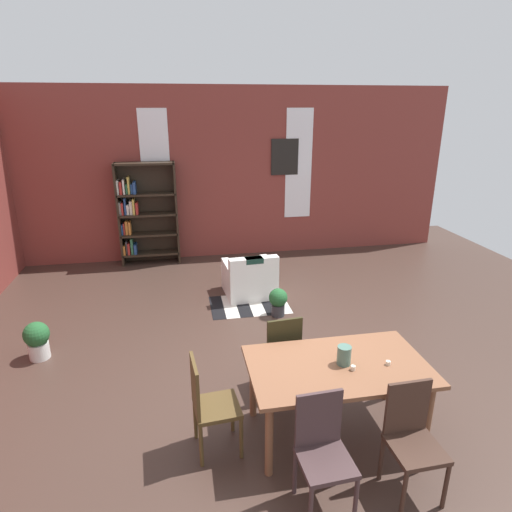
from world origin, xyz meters
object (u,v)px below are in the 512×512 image
at_px(dining_chair_far_left, 281,351).
at_px(dining_chair_head_left, 209,403).
at_px(dining_chair_near_right, 412,436).
at_px(dining_chair_near_left, 323,449).
at_px(vase_on_table, 344,355).
at_px(armchair_white, 250,279).
at_px(potted_plant_by_shelf, 37,339).
at_px(dining_table, 337,373).
at_px(potted_plant_corner, 278,301).
at_px(bookshelf_tall, 143,213).

bearing_deg(dining_chair_far_left, dining_chair_head_left, -139.25).
bearing_deg(dining_chair_near_right, dining_chair_near_left, -179.99).
relative_size(vase_on_table, armchair_white, 0.21).
bearing_deg(armchair_white, potted_plant_by_shelf, -153.99).
bearing_deg(dining_chair_far_left, dining_table, -62.80).
bearing_deg(armchair_white, potted_plant_corner, -70.95).
bearing_deg(dining_table, dining_chair_head_left, -179.68).
xyz_separation_m(potted_plant_by_shelf, potted_plant_corner, (3.22, 0.59, -0.02)).
height_order(dining_chair_near_right, potted_plant_corner, dining_chair_near_right).
distance_m(vase_on_table, dining_chair_far_left, 0.90).
relative_size(bookshelf_tall, potted_plant_corner, 4.59).
xyz_separation_m(dining_table, dining_chair_near_left, (-0.38, -0.71, -0.16)).
bearing_deg(armchair_white, dining_chair_far_left, -92.34).
relative_size(dining_table, bookshelf_tall, 0.83).
relative_size(armchair_white, potted_plant_corner, 1.97).
bearing_deg(potted_plant_corner, dining_chair_near_right, -83.95).
bearing_deg(dining_chair_head_left, dining_chair_far_left, 40.75).
distance_m(potted_plant_by_shelf, potted_plant_corner, 3.28).
height_order(vase_on_table, dining_chair_near_left, dining_chair_near_left).
height_order(dining_table, armchair_white, dining_table).
distance_m(dining_chair_near_left, bookshelf_tall, 6.24).
height_order(vase_on_table, armchair_white, vase_on_table).
xyz_separation_m(dining_chair_near_right, bookshelf_tall, (-2.41, 6.00, 0.51)).
distance_m(dining_chair_near_right, dining_chair_near_left, 0.75).
xyz_separation_m(vase_on_table, potted_plant_corner, (-0.02, 2.51, -0.61)).
distance_m(vase_on_table, dining_chair_near_left, 0.90).
xyz_separation_m(vase_on_table, dining_chair_near_left, (-0.43, -0.71, -0.34)).
xyz_separation_m(dining_chair_near_left, potted_plant_corner, (0.41, 3.23, -0.27)).
bearing_deg(vase_on_table, dining_chair_near_right, -65.83).
distance_m(dining_table, dining_chair_near_left, 0.82).
bearing_deg(dining_chair_near_right, bookshelf_tall, 111.90).
xyz_separation_m(bookshelf_tall, armchair_white, (1.78, -1.93, -0.74)).
height_order(dining_chair_far_left, armchair_white, dining_chair_far_left).
relative_size(potted_plant_by_shelf, potted_plant_corner, 1.13).
distance_m(bookshelf_tall, armchair_white, 2.73).
bearing_deg(dining_chair_near_left, armchair_white, 88.33).
bearing_deg(dining_chair_near_left, potted_plant_corner, 82.80).
distance_m(dining_chair_far_left, dining_chair_near_left, 1.43).
bearing_deg(potted_plant_by_shelf, dining_table, -31.01).
height_order(vase_on_table, dining_chair_near_right, dining_chair_near_right).
xyz_separation_m(dining_table, dining_chair_head_left, (-1.20, -0.01, -0.16)).
distance_m(dining_chair_near_right, armchair_white, 4.12).
bearing_deg(armchair_white, dining_table, -85.57).
bearing_deg(potted_plant_by_shelf, dining_chair_far_left, -23.09).
relative_size(dining_chair_near_right, bookshelf_tall, 0.47).
xyz_separation_m(vase_on_table, dining_chair_head_left, (-1.26, -0.01, -0.34)).
bearing_deg(dining_chair_head_left, dining_table, 0.32).
bearing_deg(dining_chair_far_left, armchair_white, 87.66).
relative_size(dining_table, vase_on_table, 9.19).
xyz_separation_m(dining_table, potted_plant_by_shelf, (-3.19, 1.92, -0.41)).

